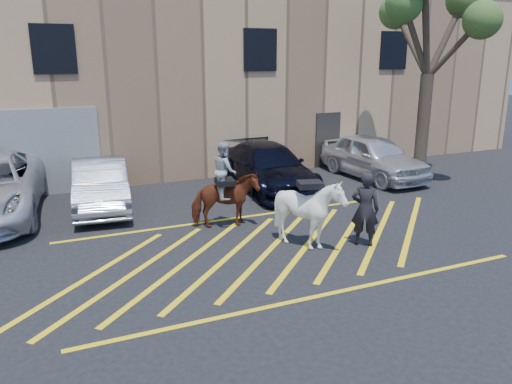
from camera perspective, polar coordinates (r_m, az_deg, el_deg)
name	(u,v)px	position (r m, az deg, el deg)	size (l,w,h in m)	color
ground	(265,245)	(12.08, 1.00, -6.11)	(90.00, 90.00, 0.00)	black
car_silver_sedan	(101,185)	(15.47, -17.34, 0.80)	(1.52, 4.35, 1.43)	#999FA7
car_blue_suv	(268,167)	(16.88, 1.43, 2.83)	(2.11, 5.19, 1.51)	black
car_white_suv	(373,157)	(18.94, 13.25, 3.95)	(1.89, 4.70, 1.60)	silver
handler	(365,209)	(12.09, 12.37, -1.95)	(0.66, 0.43, 1.80)	black
warehouse	(149,73)	(22.70, -12.08, 13.12)	(32.42, 10.20, 7.30)	tan
hatching_zone	(270,249)	(11.83, 1.61, -6.57)	(12.60, 5.12, 0.01)	yellow
mounted_bay	(225,193)	(13.09, -3.57, -0.15)	(1.84, 1.05, 2.29)	maroon
saddled_white	(309,212)	(11.75, 6.10, -2.31)	(1.76, 1.88, 1.73)	white
tree	(432,15)	(18.43, 19.52, 18.51)	(3.99, 4.37, 7.31)	#403227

